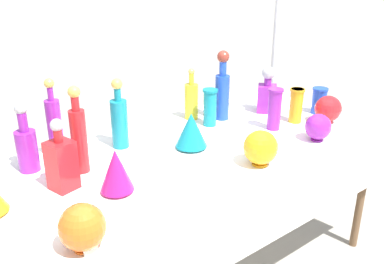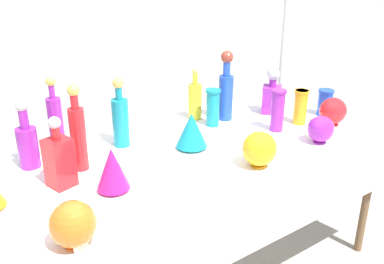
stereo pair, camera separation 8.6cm
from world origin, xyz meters
name	(u,v)px [view 1 (the left image)]	position (x,y,z in m)	size (l,w,h in m)	color
display_table	(196,163)	(0.00, -0.03, 0.71)	(2.08, 0.99, 0.76)	white
tall_bottle_0	(27,145)	(-0.68, 0.29, 0.88)	(0.09, 0.09, 0.31)	purple
tall_bottle_1	(119,120)	(-0.24, 0.26, 0.90)	(0.08, 0.08, 0.35)	teal
tall_bottle_2	(55,126)	(-0.53, 0.34, 0.92)	(0.07, 0.07, 0.38)	purple
tall_bottle_3	(191,100)	(0.28, 0.35, 0.87)	(0.08, 0.08, 0.29)	yellow
tall_bottle_4	(79,136)	(-0.50, 0.14, 0.93)	(0.07, 0.07, 0.39)	red
tall_bottle_5	(222,90)	(0.41, 0.24, 0.93)	(0.08, 0.08, 0.39)	blue
square_decanter_0	(267,93)	(0.70, 0.17, 0.87)	(0.15, 0.15, 0.28)	purple
square_decanter_1	(61,162)	(-0.62, 0.04, 0.88)	(0.12, 0.12, 0.30)	red
slender_vase_0	(275,108)	(0.52, -0.05, 0.88)	(0.08, 0.08, 0.23)	purple
slender_vase_1	(210,106)	(0.29, 0.21, 0.87)	(0.08, 0.08, 0.21)	teal
slender_vase_2	(296,104)	(0.70, -0.05, 0.86)	(0.08, 0.08, 0.19)	orange
slender_vase_3	(319,100)	(0.93, -0.05, 0.84)	(0.09, 0.09, 0.15)	blue
fluted_vase_0	(191,130)	(0.02, 0.03, 0.85)	(0.16, 0.16, 0.18)	teal
fluted_vase_1	(116,170)	(-0.47, -0.11, 0.86)	(0.14, 0.14, 0.18)	#C61972
round_bowl_0	(261,148)	(0.15, -0.30, 0.84)	(0.16, 0.16, 0.16)	orange
round_bowl_1	(82,227)	(-0.73, -0.37, 0.84)	(0.15, 0.15, 0.16)	orange
round_bowl_2	(328,109)	(0.83, -0.17, 0.84)	(0.15, 0.15, 0.16)	red
round_bowl_3	(318,127)	(0.58, -0.29, 0.83)	(0.13, 0.13, 0.14)	purple
price_tag_left	(227,196)	(-0.17, -0.43, 0.78)	(0.05, 0.01, 0.03)	white
price_tag_center	(90,247)	(-0.73, -0.40, 0.78)	(0.05, 0.01, 0.04)	white
canopy_pole	(275,45)	(1.25, 0.60, 1.03)	(0.18, 0.18, 2.58)	silver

